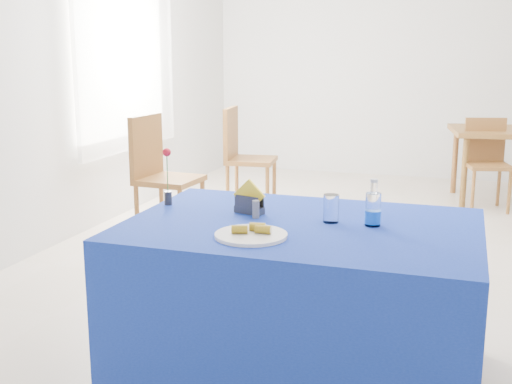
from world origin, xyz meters
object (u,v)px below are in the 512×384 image
blue_table (300,301)px  chair_win_a (159,169)px  plate (251,235)px  water_bottle (373,210)px  chair_bg_left (486,157)px  chair_win_b (242,152)px

blue_table → chair_win_a: bearing=131.6°
plate → chair_win_a: bearing=125.1°
water_bottle → chair_bg_left: 3.85m
plate → blue_table: 0.50m
chair_win_b → water_bottle: bearing=-157.4°
water_bottle → chair_bg_left: water_bottle is taller
plate → chair_win_b: size_ratio=0.31×
chair_win_b → plate: bearing=-166.8°
blue_table → chair_win_a: 2.50m
plate → water_bottle: size_ratio=1.45×
blue_table → chair_win_b: chair_win_b is taller
chair_win_a → chair_win_b: bearing=-11.5°
blue_table → chair_win_b: 3.31m
water_bottle → chair_win_a: (-1.97, 1.80, -0.24)m
water_bottle → chair_win_b: chair_win_b is taller
blue_table → water_bottle: bearing=11.6°
chair_bg_left → blue_table: bearing=-117.2°
chair_bg_left → chair_win_a: size_ratio=0.86×
plate → chair_win_b: chair_win_b is taller
plate → chair_win_a: size_ratio=0.30×
plate → water_bottle: water_bottle is taller
blue_table → chair_bg_left: (0.90, 3.85, 0.13)m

